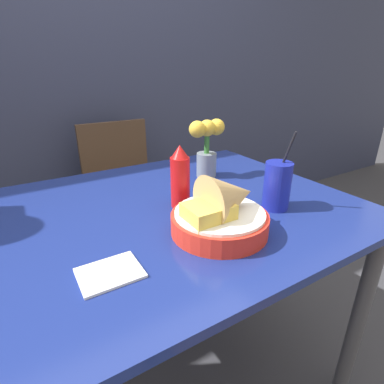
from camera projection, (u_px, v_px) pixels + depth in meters
The scene contains 9 objects.
ground_plane at pixel (185, 370), 1.25m from camera, with size 12.00×12.00×0.00m, color #38383D.
wall_window at pixel (76, 41), 1.69m from camera, with size 7.00×0.06×2.60m.
dining_table at pixel (183, 232), 0.99m from camera, with size 1.03×0.90×0.77m.
chair_far_window at pixel (122, 184), 1.77m from camera, with size 0.40×0.40×0.87m.
food_basket at pixel (223, 211), 0.77m from camera, with size 0.25×0.25×0.16m.
ketchup_bottle at pixel (180, 177), 0.89m from camera, with size 0.06×0.06×0.19m.
drink_cup at pixel (277, 187), 0.89m from camera, with size 0.08×0.08×0.24m.
flower_vase at pixel (207, 144), 1.13m from camera, with size 0.15×0.08×0.22m.
napkin at pixel (110, 273), 0.62m from camera, with size 0.13×0.10×0.01m.
Camera 1 is at (-0.42, -0.75, 1.17)m, focal length 28.00 mm.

